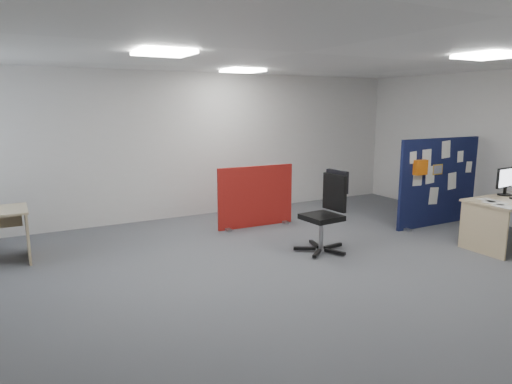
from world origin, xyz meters
name	(u,v)px	position (x,y,z in m)	size (l,w,h in m)	color
floor	(297,271)	(0.00, 0.00, 0.00)	(9.00, 9.00, 0.00)	#54575C
ceiling	(301,53)	(0.00, 0.00, 2.70)	(9.00, 7.00, 0.02)	white
wall_back	(195,145)	(0.00, 3.50, 1.35)	(9.00, 0.02, 2.70)	silver
ceiling_lights	(294,61)	(0.33, 0.67, 2.67)	(4.10, 4.10, 0.04)	white
navy_divider	(438,182)	(3.46, 0.77, 0.78)	(1.86, 0.30, 1.54)	#0E1634
monitor_main	(506,180)	(3.54, -0.41, 0.97)	(0.49, 0.21, 0.43)	black
red_divider	(256,197)	(0.60, 2.21, 0.52)	(1.42, 0.30, 1.07)	#AC1C16
office_chair	(328,207)	(0.87, 0.52, 0.65)	(0.75, 0.76, 1.15)	black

